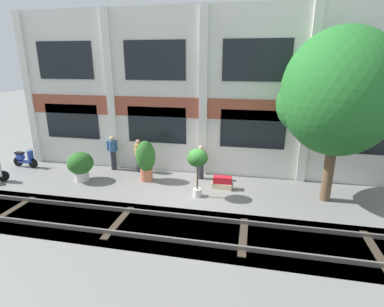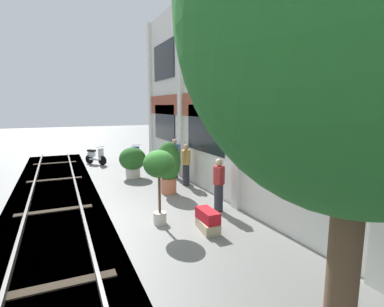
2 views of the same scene
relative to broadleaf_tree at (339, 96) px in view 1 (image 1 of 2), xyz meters
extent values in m
plane|color=slate|center=(-5.10, -0.84, -3.96)|extent=(80.00, 80.00, 0.00)
cube|color=silver|center=(-5.10, 2.09, -0.27)|extent=(17.64, 0.50, 7.37)
cube|color=#9E4C38|center=(-5.10, 1.82, -0.86)|extent=(17.64, 0.06, 0.90)
cube|color=silver|center=(-13.92, 1.78, -0.27)|extent=(0.36, 0.16, 7.37)
cube|color=silver|center=(-9.51, 1.78, -0.27)|extent=(0.36, 0.16, 7.37)
cube|color=silver|center=(-5.10, 1.78, -0.27)|extent=(0.36, 0.16, 7.37)
cube|color=silver|center=(-0.69, 1.78, -0.27)|extent=(0.36, 0.16, 7.37)
cube|color=black|center=(-11.72, 1.81, -1.71)|extent=(2.82, 0.04, 1.70)
cube|color=black|center=(-7.31, 1.81, -1.71)|extent=(2.82, 0.04, 1.70)
cube|color=black|center=(-2.89, 1.81, -1.71)|extent=(2.82, 0.04, 1.70)
cube|color=black|center=(1.52, 1.81, -1.71)|extent=(2.82, 0.04, 1.70)
cube|color=black|center=(-11.72, 1.81, 1.19)|extent=(2.82, 0.04, 1.70)
cube|color=black|center=(-7.31, 1.81, 1.19)|extent=(2.82, 0.04, 1.70)
cube|color=black|center=(-2.89, 1.81, 1.19)|extent=(2.82, 0.04, 1.70)
cube|color=black|center=(1.52, 1.81, 1.19)|extent=(2.82, 0.04, 1.70)
cube|color=#423F3A|center=(-5.10, -3.22, -4.10)|extent=(25.64, 2.80, 0.28)
cube|color=#605B56|center=(-5.10, -3.94, -3.88)|extent=(25.64, 0.07, 0.15)
cube|color=#605B56|center=(-5.10, -2.50, -3.88)|extent=(25.64, 0.07, 0.15)
cube|color=#382D23|center=(-11.15, -3.22, -3.94)|extent=(0.24, 2.10, 0.03)
cube|color=#382D23|center=(-7.05, -3.22, -3.94)|extent=(0.24, 2.10, 0.03)
cube|color=#382D23|center=(-2.96, -3.22, -3.94)|extent=(0.24, 2.10, 0.03)
cube|color=#382D23|center=(0.72, -3.22, -3.94)|extent=(0.24, 2.10, 0.03)
cylinder|color=brown|center=(0.00, 0.00, -2.53)|extent=(0.37, 0.37, 2.85)
ellipsoid|color=#236B28|center=(0.00, 0.00, 0.11)|extent=(4.00, 4.00, 4.44)
sphere|color=#236B28|center=(-1.00, 0.20, -0.33)|extent=(2.20, 2.20, 2.20)
sphere|color=#236B28|center=(1.00, -0.20, -0.33)|extent=(2.20, 2.20, 2.20)
cylinder|color=beige|center=(-4.88, -0.69, -3.80)|extent=(0.34, 0.34, 0.31)
cylinder|color=brown|center=(-4.88, -0.69, -3.07)|extent=(0.07, 0.07, 1.15)
ellipsoid|color=#286023|center=(-4.88, -0.69, -2.36)|extent=(0.80, 0.80, 0.71)
cylinder|color=beige|center=(-10.25, -0.15, -3.75)|extent=(0.61, 0.61, 0.40)
ellipsoid|color=#286023|center=(-10.25, -0.15, -3.14)|extent=(1.13, 1.13, 0.97)
cylinder|color=#B76647|center=(-7.41, 0.46, -3.69)|extent=(0.54, 0.54, 0.54)
ellipsoid|color=#286023|center=(-7.41, 0.46, -2.83)|extent=(0.85, 0.85, 1.38)
cube|color=tan|center=(-3.99, 0.25, -3.83)|extent=(0.88, 0.47, 0.25)
cube|color=red|center=(-3.99, 0.25, -3.57)|extent=(0.76, 0.34, 0.28)
cylinder|color=black|center=(-13.59, -0.97, -3.72)|extent=(0.43, 0.38, 0.48)
cube|color=silver|center=(-13.65, -1.02, -3.38)|extent=(0.27, 0.29, 0.60)
cylinder|color=black|center=(-13.53, 0.85, -3.72)|extent=(0.48, 0.11, 0.48)
cylinder|color=black|center=(-14.43, 0.89, -3.72)|extent=(0.48, 0.11, 0.48)
cube|color=navy|center=(-13.99, 0.87, -3.68)|extent=(0.69, 0.27, 0.08)
ellipsoid|color=navy|center=(-14.25, 0.88, -3.44)|extent=(0.57, 0.29, 0.36)
cube|color=black|center=(-14.25, 0.88, -3.24)|extent=(0.45, 0.24, 0.10)
cube|color=navy|center=(-13.61, 0.85, -3.38)|extent=(0.13, 0.29, 0.60)
cylinder|color=#B7B7BF|center=(-13.59, 0.85, -3.00)|extent=(0.06, 0.50, 0.03)
cylinder|color=#282833|center=(-5.07, 1.16, -3.55)|extent=(0.26, 0.26, 0.82)
cylinder|color=maroon|center=(-5.07, 1.16, -2.87)|extent=(0.34, 0.34, 0.52)
sphere|color=tan|center=(-5.07, 1.16, -2.50)|extent=(0.22, 0.22, 0.22)
cylinder|color=maroon|center=(-5.27, 1.26, -2.85)|extent=(0.09, 0.09, 0.47)
cylinder|color=maroon|center=(-4.88, 1.07, -2.85)|extent=(0.09, 0.09, 0.47)
cylinder|color=#282833|center=(-9.49, 1.49, -3.50)|extent=(0.26, 0.26, 0.92)
cylinder|color=#33598C|center=(-9.49, 1.49, -2.77)|extent=(0.34, 0.34, 0.54)
sphere|color=tan|center=(-9.49, 1.49, -2.39)|extent=(0.22, 0.22, 0.22)
cylinder|color=#33598C|center=(-9.70, 1.44, -2.75)|extent=(0.09, 0.09, 0.48)
cylinder|color=#33598C|center=(-9.27, 1.54, -2.75)|extent=(0.09, 0.09, 0.48)
cylinder|color=#282833|center=(-8.14, 1.44, -3.54)|extent=(0.26, 0.26, 0.83)
cylinder|color=tan|center=(-8.14, 1.44, -2.85)|extent=(0.34, 0.34, 0.55)
sphere|color=tan|center=(-8.14, 1.44, -2.47)|extent=(0.22, 0.22, 0.22)
cylinder|color=tan|center=(-8.27, 1.62, -2.83)|extent=(0.09, 0.09, 0.50)
cylinder|color=tan|center=(-8.00, 1.27, -2.83)|extent=(0.09, 0.09, 0.50)
camera|label=1|loc=(-2.85, -11.34, 1.17)|focal=28.00mm
camera|label=2|loc=(2.26, -2.98, -0.91)|focal=28.00mm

